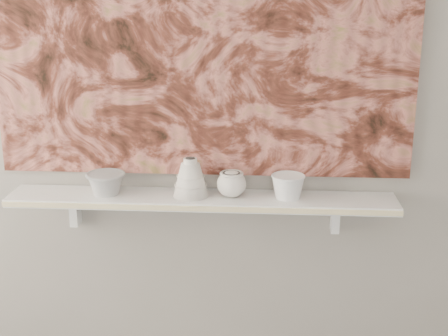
# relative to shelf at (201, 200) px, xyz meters

# --- Properties ---
(wall_back) EXTENTS (3.60, 0.00, 3.60)m
(wall_back) POSITION_rel_shelf_xyz_m (0.00, 0.09, 0.44)
(wall_back) COLOR gray
(wall_back) RESTS_ON floor
(shelf) EXTENTS (1.40, 0.18, 0.03)m
(shelf) POSITION_rel_shelf_xyz_m (0.00, 0.00, 0.00)
(shelf) COLOR white
(shelf) RESTS_ON wall_back
(shelf_stripe) EXTENTS (1.40, 0.01, 0.02)m
(shelf_stripe) POSITION_rel_shelf_xyz_m (0.00, -0.09, 0.00)
(shelf_stripe) COLOR beige
(shelf_stripe) RESTS_ON shelf
(bracket_left) EXTENTS (0.03, 0.06, 0.12)m
(bracket_left) POSITION_rel_shelf_xyz_m (-0.49, 0.06, -0.07)
(bracket_left) COLOR white
(bracket_left) RESTS_ON wall_back
(bracket_right) EXTENTS (0.03, 0.06, 0.12)m
(bracket_right) POSITION_rel_shelf_xyz_m (0.49, 0.06, -0.07)
(bracket_right) COLOR white
(bracket_right) RESTS_ON wall_back
(painting) EXTENTS (1.50, 0.02, 1.10)m
(painting) POSITION_rel_shelf_xyz_m (0.00, 0.08, 0.62)
(painting) COLOR #5B281C
(painting) RESTS_ON wall_back
(house_motif) EXTENTS (0.09, 0.00, 0.08)m
(house_motif) POSITION_rel_shelf_xyz_m (0.45, 0.07, 0.32)
(house_motif) COLOR black
(house_motif) RESTS_ON painting
(bowl_grey) EXTENTS (0.19, 0.19, 0.08)m
(bowl_grey) POSITION_rel_shelf_xyz_m (-0.35, 0.00, 0.06)
(bowl_grey) COLOR #999997
(bowl_grey) RESTS_ON shelf
(cup_cream) EXTENTS (0.12, 0.12, 0.10)m
(cup_cream) POSITION_rel_shelf_xyz_m (0.11, 0.00, 0.06)
(cup_cream) COLOR silver
(cup_cream) RESTS_ON shelf
(bell_vessel) EXTENTS (0.14, 0.14, 0.14)m
(bell_vessel) POSITION_rel_shelf_xyz_m (-0.04, 0.00, 0.09)
(bell_vessel) COLOR silver
(bell_vessel) RESTS_ON shelf
(bowl_white) EXTENTS (0.15, 0.15, 0.09)m
(bowl_white) POSITION_rel_shelf_xyz_m (0.31, 0.00, 0.06)
(bowl_white) COLOR silver
(bowl_white) RESTS_ON shelf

